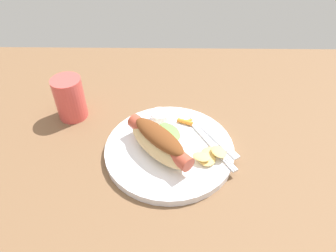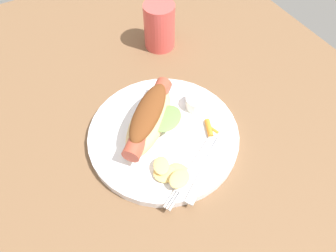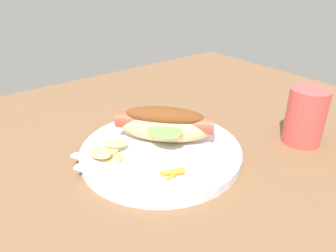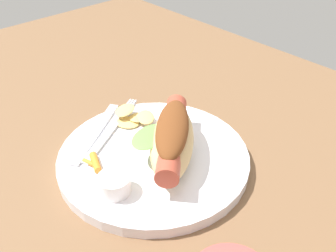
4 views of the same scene
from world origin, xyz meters
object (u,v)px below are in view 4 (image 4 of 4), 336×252
Objects in this scene: hot_dog at (172,138)px; chips_pile at (134,117)px; plate at (153,158)px; carrot_garnish at (95,163)px; knife at (96,132)px; fork at (111,130)px; sauce_ramekin at (114,184)px.

chips_pile is (9.88, -1.30, -2.23)cm from hot_dog.
chips_pile is at bearing 40.32° from hot_dog.
carrot_garnish is (3.43, 7.18, 1.25)cm from plate.
knife is at bearing 71.09° from hot_dog.
carrot_garnish is at bearing 113.56° from chips_pile.
knife is 2.00× the size of chips_pile.
fork is 4.23× the size of carrot_garnish.
chips_pile is 11.19cm from carrot_garnish.
hot_dog is at bearing -138.06° from plate.
knife is at bearing 77.34° from chips_pile.
sauce_ramekin reaches higher than plate.
hot_dog reaches higher than knife.
fork is (8.31, 1.10, 1.00)cm from plate.
sauce_ramekin is (-2.22, 8.04, 1.95)cm from plate.
sauce_ramekin is at bearing 171.37° from carrot_garnish.
knife is (11.26, 4.84, -2.87)cm from hot_dog.
chips_pile reaches higher than plate.
fork is 4.24cm from chips_pile.
hot_dog reaches higher than sauce_ramekin.
sauce_ramekin is at bearing -152.22° from fork.
plate is 7.28× the size of carrot_garnish.
knife is 4.20× the size of carrot_garnish.
carrot_garnish is (-5.85, 4.11, 0.27)cm from knife.
knife is at bearing -23.37° from sauce_ramekin.
carrot_garnish is at bearing 106.68° from hot_dog.
plate is 9.82cm from knife.
plate is 1.73× the size of knife.
hot_dog is 3.78× the size of sauce_ramekin.
plate is at bearing 158.75° from chips_pile.
fork is (10.29, 2.87, -2.85)cm from hot_dog.
chips_pile is at bearing -66.44° from carrot_garnish.
chips_pile is at bearing -45.79° from knife.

